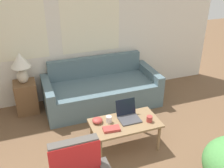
{
  "coord_description": "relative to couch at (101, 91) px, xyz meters",
  "views": [
    {
      "loc": [
        -0.66,
        -1.04,
        2.62
      ],
      "look_at": [
        0.59,
        2.39,
        0.75
      ],
      "focal_mm": 42.0,
      "sensor_mm": 36.0,
      "label": 1
    }
  ],
  "objects": [
    {
      "name": "wall_back",
      "position": [
        -0.62,
        0.48,
        1.04
      ],
      "size": [
        6.39,
        0.06,
        2.6
      ],
      "color": "white",
      "rests_on": "ground_plane"
    },
    {
      "name": "couch",
      "position": [
        0.0,
        0.0,
        0.0
      ],
      "size": [
        2.09,
        0.92,
        0.83
      ],
      "color": "slate",
      "rests_on": "ground_plane"
    },
    {
      "name": "side_table",
      "position": [
        -1.34,
        0.19,
        0.02
      ],
      "size": [
        0.38,
        0.38,
        0.58
      ],
      "color": "brown",
      "rests_on": "ground_plane"
    },
    {
      "name": "table_lamp",
      "position": [
        -1.34,
        0.19,
        0.66
      ],
      "size": [
        0.33,
        0.33,
        0.55
      ],
      "color": "beige",
      "rests_on": "side_table"
    },
    {
      "name": "coffee_table",
      "position": [
        -0.07,
        -1.34,
        0.13
      ],
      "size": [
        0.98,
        0.54,
        0.45
      ],
      "color": "#8E704C",
      "rests_on": "ground_plane"
    },
    {
      "name": "laptop",
      "position": [
        0.01,
        -1.25,
        0.24
      ],
      "size": [
        0.3,
        0.31,
        0.25
      ],
      "color": "#47474C",
      "rests_on": "coffee_table"
    },
    {
      "name": "cup_navy",
      "position": [
        0.27,
        -1.43,
        0.23
      ],
      "size": [
        0.08,
        0.08,
        0.09
      ],
      "color": "#B23D38",
      "rests_on": "coffee_table"
    },
    {
      "name": "cup_yellow",
      "position": [
        -0.28,
        -1.26,
        0.23
      ],
      "size": [
        0.08,
        0.08,
        0.1
      ],
      "color": "white",
      "rests_on": "coffee_table"
    },
    {
      "name": "snack_bowl",
      "position": [
        -0.44,
        -1.21,
        0.22
      ],
      "size": [
        0.15,
        0.15,
        0.07
      ],
      "color": "#B23D38",
      "rests_on": "coffee_table"
    },
    {
      "name": "book_red",
      "position": [
        -0.31,
        -1.44,
        0.2
      ],
      "size": [
        0.24,
        0.15,
        0.04
      ],
      "color": "#B23D38",
      "rests_on": "coffee_table"
    }
  ]
}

